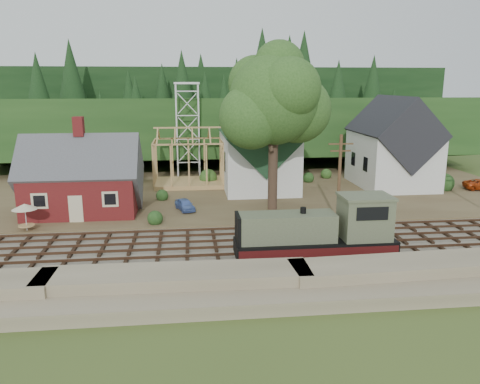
{
  "coord_description": "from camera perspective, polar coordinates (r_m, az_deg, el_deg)",
  "views": [
    {
      "loc": [
        -6.09,
        -33.53,
        12.25
      ],
      "look_at": [
        -1.63,
        6.0,
        3.0
      ],
      "focal_mm": 35.0,
      "sensor_mm": 36.0,
      "label": 1
    }
  ],
  "objects": [
    {
      "name": "patio_set",
      "position": [
        42.49,
        -24.76,
        -1.76
      ],
      "size": [
        2.05,
        2.05,
        2.29
      ],
      "color": "silver",
      "rests_on": "village_flat"
    },
    {
      "name": "embankment",
      "position": [
        28.53,
        6.69,
        -12.44
      ],
      "size": [
        64.0,
        5.0,
        1.6
      ],
      "primitive_type": "cube",
      "color": "#7F7259",
      "rests_on": "ground"
    },
    {
      "name": "church",
      "position": [
        54.28,
        2.2,
        5.6
      ],
      "size": [
        8.4,
        15.17,
        13.0
      ],
      "color": "silver",
      "rests_on": "village_flat"
    },
    {
      "name": "locomotive",
      "position": [
        33.49,
        9.89,
        -4.92
      ],
      "size": [
        11.15,
        2.79,
        4.49
      ],
      "color": "black",
      "rests_on": "railroad_bed"
    },
    {
      "name": "village_flat",
      "position": [
        53.28,
        0.3,
        -0.04
      ],
      "size": [
        64.0,
        26.0,
        0.3
      ],
      "primitive_type": "cube",
      "color": "brown",
      "rests_on": "ground"
    },
    {
      "name": "car_green",
      "position": [
        51.13,
        -23.39,
        -0.81
      ],
      "size": [
        3.87,
        1.64,
        1.24
      ],
      "primitive_type": "imported",
      "rotation": [
        0.0,
        0.0,
        1.48
      ],
      "color": "#8DA874",
      "rests_on": "village_flat"
    },
    {
      "name": "railroad_bed",
      "position": [
        36.19,
        3.66,
        -6.59
      ],
      "size": [
        64.0,
        11.0,
        0.16
      ],
      "primitive_type": "cube",
      "color": "#726B5B",
      "rests_on": "ground"
    },
    {
      "name": "timber_frame",
      "position": [
        56.25,
        -6.28,
        3.82
      ],
      "size": [
        8.2,
        6.2,
        6.99
      ],
      "color": "tan",
      "rests_on": "village_flat"
    },
    {
      "name": "big_tree",
      "position": [
        44.44,
        4.35,
        10.43
      ],
      "size": [
        10.9,
        8.4,
        14.7
      ],
      "color": "#38281E",
      "rests_on": "village_flat"
    },
    {
      "name": "ridge",
      "position": [
        92.55,
        -2.62,
        5.47
      ],
      "size": [
        80.0,
        20.0,
        12.0
      ],
      "primitive_type": "cube",
      "color": "black",
      "rests_on": "ground"
    },
    {
      "name": "depot",
      "position": [
        46.51,
        -18.61,
        1.19
      ],
      "size": [
        10.8,
        7.41,
        9.0
      ],
      "color": "#5D1518",
      "rests_on": "village_flat"
    },
    {
      "name": "farmhouse",
      "position": [
        58.26,
        18.12,
        5.16
      ],
      "size": [
        8.4,
        10.8,
        10.6
      ],
      "color": "silver",
      "rests_on": "village_flat"
    },
    {
      "name": "lattice_tower",
      "position": [
        61.57,
        -6.47,
        10.94
      ],
      "size": [
        3.2,
        3.2,
        12.12
      ],
      "color": "silver",
      "rests_on": "village_flat"
    },
    {
      "name": "hillside",
      "position": [
        76.76,
        -1.81,
        3.9
      ],
      "size": [
        70.0,
        28.96,
        12.74
      ],
      "primitive_type": "cube",
      "rotation": [
        -0.17,
        0.0,
        0.0
      ],
      "color": "#1E3F19",
      "rests_on": "ground"
    },
    {
      "name": "car_blue",
      "position": [
        45.45,
        -6.73,
        -1.53
      ],
      "size": [
        2.25,
        3.46,
        1.1
      ],
      "primitive_type": "imported",
      "rotation": [
        0.0,
        0.0,
        0.32
      ],
      "color": "#5B79C3",
      "rests_on": "village_flat"
    },
    {
      "name": "ground",
      "position": [
        36.22,
        3.66,
        -6.71
      ],
      "size": [
        140.0,
        140.0,
        0.0
      ],
      "primitive_type": "plane",
      "color": "#384C1E",
      "rests_on": "ground"
    },
    {
      "name": "telegraph_pole_near",
      "position": [
        41.66,
        12.01,
        1.72
      ],
      "size": [
        2.2,
        0.28,
        8.0
      ],
      "color": "#4C331E",
      "rests_on": "ground"
    }
  ]
}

